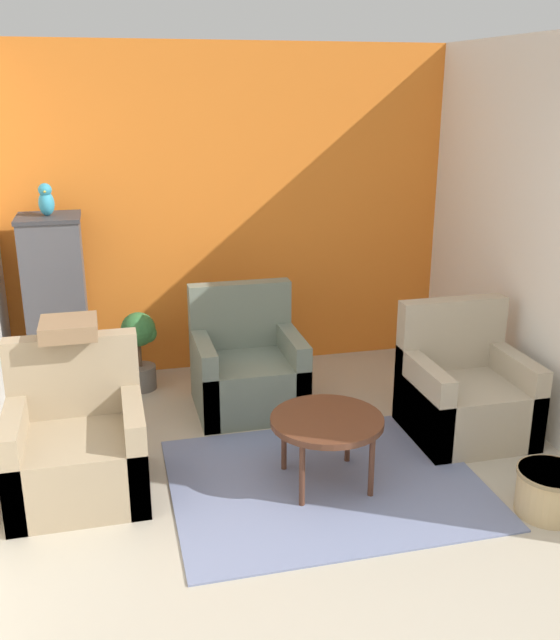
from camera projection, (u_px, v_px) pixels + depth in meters
The scene contains 13 objects.
ground_plane at pixel (368, 628), 3.32m from camera, with size 20.00×20.00×0.00m, color #B2A893.
wall_back_accent at pixel (231, 212), 6.08m from camera, with size 3.88×0.06×2.75m.
wall_right at pixel (549, 242), 4.91m from camera, with size 0.06×3.43×2.75m.
area_rug at pixel (326, 482), 4.52m from camera, with size 1.94×1.57×0.01m.
coffee_table at pixel (327, 424), 4.40m from camera, with size 0.70×0.70×0.46m.
armchair_left at pixel (78, 448), 4.34m from camera, with size 0.81×0.75×0.94m.
armchair_right at pixel (464, 395), 5.09m from camera, with size 0.81×0.75×0.94m.
armchair_middle at pixel (247, 371), 5.52m from camera, with size 0.81×0.75×0.94m.
birdcage at pixel (57, 308), 5.60m from camera, with size 0.47×0.47×1.47m.
parrot at pixel (46, 200), 5.34m from camera, with size 0.12×0.21×0.25m.
potted_plant at pixel (139, 344), 5.82m from camera, with size 0.31×0.28×0.66m.
wicker_basket at pixel (550, 490), 4.17m from camera, with size 0.40×0.40×0.28m.
throw_pillow at pixel (69, 328), 4.36m from camera, with size 0.34×0.34×0.10m.
Camera 1 is at (-1.05, -2.52, 2.40)m, focal length 40.00 mm.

